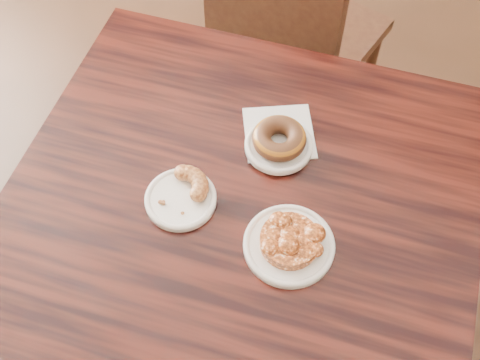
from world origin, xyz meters
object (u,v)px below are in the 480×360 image
Objects in this scene: cafe_table at (239,286)px; chair_far at (301,35)px; cruller_fragment at (180,194)px; glazed_donut at (279,138)px; apple_fritter at (290,239)px.

chair_far is (-0.32, 0.76, 0.08)m from cafe_table.
cafe_table is at bearing 25.88° from cruller_fragment.
chair_far is 0.74m from glazed_donut.
cruller_fragment is at bearing -169.61° from apple_fritter.
cruller_fragment is (-0.08, -0.22, -0.01)m from glazed_donut.
chair_far is 8.03× the size of glazed_donut.
cafe_table is 0.42m from cruller_fragment.
cafe_table is at bearing 111.91° from chair_far.
cruller_fragment is (-0.23, -0.04, -0.00)m from apple_fritter.
cafe_table is 1.04× the size of chair_far.
chair_far reaches higher than cafe_table.
apple_fritter is 1.29× the size of cruller_fragment.
apple_fritter is at bearing 119.12° from chair_far.
glazed_donut is at bearing 69.25° from cruller_fragment.
apple_fritter is at bearing -50.93° from glazed_donut.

